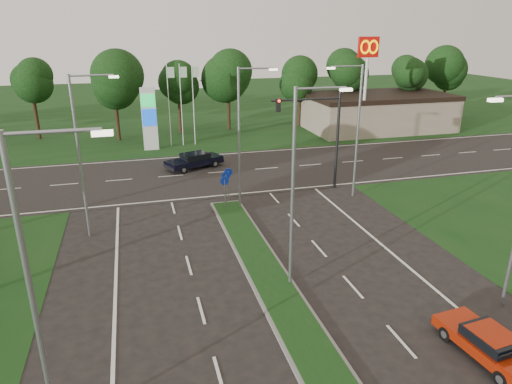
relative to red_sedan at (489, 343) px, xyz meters
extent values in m
plane|color=black|center=(-6.00, 0.57, -0.58)|extent=(160.00, 160.00, 0.00)
cube|color=#113411|center=(-6.00, 55.57, -0.58)|extent=(160.00, 50.00, 0.02)
cube|color=black|center=(-6.00, 24.57, -0.58)|extent=(160.00, 12.00, 0.02)
cube|color=slate|center=(-6.00, 4.57, -0.52)|extent=(2.00, 26.00, 0.12)
cube|color=gray|center=(16.00, 36.57, 1.42)|extent=(16.00, 9.00, 4.00)
cylinder|color=gray|center=(-5.20, 6.57, 3.92)|extent=(0.16, 0.16, 9.00)
cylinder|color=gray|center=(-4.10, 6.57, 8.32)|extent=(2.20, 0.10, 0.10)
cube|color=#FFF2CC|center=(-3.00, 6.57, 8.22)|extent=(0.50, 0.22, 0.12)
cylinder|color=gray|center=(-5.20, 16.57, 3.92)|extent=(0.16, 0.16, 9.00)
cylinder|color=gray|center=(-4.10, 16.57, 8.32)|extent=(2.20, 0.10, 0.10)
cube|color=#FFF2CC|center=(-3.00, 16.57, 8.22)|extent=(0.50, 0.22, 0.12)
cylinder|color=gray|center=(-14.50, 0.57, 3.92)|extent=(0.16, 0.16, 9.00)
cylinder|color=gray|center=(-13.40, 0.57, 8.32)|extent=(2.20, 0.10, 0.10)
cube|color=#FFF2CC|center=(-12.30, 0.57, 8.22)|extent=(0.50, 0.22, 0.12)
cylinder|color=gray|center=(-14.50, 14.57, 3.92)|extent=(0.16, 0.16, 9.00)
cylinder|color=gray|center=(-13.40, 14.57, 8.32)|extent=(2.20, 0.10, 0.10)
cube|color=#FFF2CC|center=(-12.30, 14.57, 8.22)|extent=(0.50, 0.22, 0.12)
cylinder|color=gray|center=(3.00, 16.57, 3.92)|extent=(0.16, 0.16, 9.00)
cylinder|color=gray|center=(1.90, 16.57, 8.32)|extent=(2.20, 0.10, 0.10)
cube|color=#FFF2CC|center=(0.80, 16.57, 8.22)|extent=(0.50, 0.22, 0.12)
cube|color=#FFF2CC|center=(0.80, 2.57, 8.22)|extent=(0.50, 0.22, 0.12)
cylinder|color=black|center=(2.50, 18.57, 2.92)|extent=(0.20, 0.20, 7.00)
cylinder|color=black|center=(0.00, 18.57, 6.02)|extent=(5.00, 0.14, 0.14)
cube|color=black|center=(-2.00, 18.57, 5.72)|extent=(0.28, 0.28, 0.90)
sphere|color=#FF190C|center=(-2.00, 18.39, 6.02)|extent=(0.20, 0.20, 0.20)
cylinder|color=gray|center=(-6.30, 16.07, 0.52)|extent=(0.06, 0.06, 2.20)
cylinder|color=#0C26A5|center=(-6.30, 16.07, 1.52)|extent=(0.56, 0.04, 0.56)
cylinder|color=gray|center=(-6.00, 17.07, 0.52)|extent=(0.06, 0.06, 2.20)
cylinder|color=#0C26A5|center=(-6.00, 17.07, 1.52)|extent=(0.56, 0.04, 0.56)
cylinder|color=gray|center=(-5.70, 17.77, 0.52)|extent=(0.06, 0.06, 2.20)
cylinder|color=#0C26A5|center=(-5.70, 17.77, 1.52)|extent=(0.56, 0.04, 0.56)
cube|color=silver|center=(-10.00, 33.57, 2.42)|extent=(1.40, 0.30, 6.00)
cube|color=#0CA53F|center=(-10.00, 33.39, 4.22)|extent=(1.30, 0.08, 1.20)
cube|color=#0C3FBF|center=(-10.00, 33.39, 2.62)|extent=(1.30, 0.08, 1.60)
cylinder|color=silver|center=(-8.00, 34.57, 3.42)|extent=(0.08, 0.08, 8.00)
cube|color=#B2D8B2|center=(-7.65, 34.57, 6.62)|extent=(0.70, 0.02, 1.00)
cylinder|color=silver|center=(-6.80, 34.57, 3.42)|extent=(0.08, 0.08, 8.00)
cube|color=#B2D8B2|center=(-6.45, 34.57, 6.62)|extent=(0.70, 0.02, 1.00)
cylinder|color=silver|center=(-5.60, 34.57, 3.42)|extent=(0.08, 0.08, 8.00)
cube|color=#B2D8B2|center=(-5.25, 34.57, 6.62)|extent=(0.70, 0.02, 1.00)
cylinder|color=silver|center=(12.00, 32.57, 4.42)|extent=(0.30, 0.30, 10.00)
cube|color=#BF0C07|center=(12.00, 32.57, 8.82)|extent=(2.20, 0.35, 2.00)
torus|color=#FFC600|center=(11.55, 32.35, 8.82)|extent=(1.06, 0.16, 1.06)
torus|color=#FFC600|center=(12.45, 32.35, 8.82)|extent=(1.06, 0.16, 1.06)
cylinder|color=black|center=(-6.00, 40.57, 1.62)|extent=(0.36, 0.36, 4.40)
sphere|color=black|center=(-6.00, 40.57, 5.92)|extent=(6.00, 6.00, 6.00)
sphere|color=black|center=(-5.70, 40.37, 6.92)|extent=(4.80, 4.80, 4.80)
cube|color=#981E08|center=(0.00, 0.02, -0.09)|extent=(2.02, 4.10, 0.40)
cube|color=black|center=(0.01, -0.06, 0.30)|extent=(1.55, 1.87, 0.38)
cube|color=#981E08|center=(0.01, -0.06, 0.48)|extent=(1.43, 1.55, 0.04)
cylinder|color=black|center=(-0.86, 1.20, -0.30)|extent=(0.24, 0.57, 0.56)
cylinder|color=black|center=(0.59, 1.35, -0.30)|extent=(0.24, 0.57, 0.56)
cylinder|color=black|center=(-0.59, -1.31, -0.30)|extent=(0.24, 0.57, 0.56)
cube|color=black|center=(-6.86, 26.32, 0.00)|extent=(5.06, 3.50, 0.48)
cube|color=black|center=(-6.77, 26.36, 0.46)|extent=(2.52, 2.27, 0.45)
cube|color=black|center=(-6.77, 26.36, 0.68)|extent=(2.13, 2.05, 0.04)
cylinder|color=black|center=(-7.93, 24.95, -0.25)|extent=(0.69, 0.44, 0.66)
cylinder|color=black|center=(-8.57, 26.59, -0.25)|extent=(0.69, 0.44, 0.66)
cylinder|color=black|center=(-5.14, 26.06, -0.25)|extent=(0.69, 0.44, 0.66)
cylinder|color=black|center=(-5.79, 27.69, -0.25)|extent=(0.69, 0.44, 0.66)
camera|label=1|loc=(-11.58, -10.79, 10.59)|focal=32.00mm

